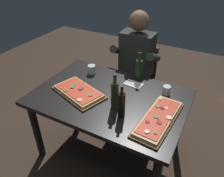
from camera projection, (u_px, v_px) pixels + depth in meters
ground_plane at (110, 149)px, 2.44m from camera, size 6.40×6.40×0.00m
dining_table at (110, 104)px, 2.08m from camera, size 1.40×0.96×0.74m
pizza_rectangular_front at (79, 92)px, 2.04m from camera, size 0.57×0.43×0.05m
pizza_rectangular_left at (158, 118)px, 1.73m from camera, size 0.28×0.61×0.05m
wine_bottle_dark at (121, 105)px, 1.72m from camera, size 0.06×0.06×0.29m
oil_bottle_amber at (115, 95)px, 1.81m from camera, size 0.07×0.07×0.33m
vinegar_bottle_green at (139, 69)px, 2.22m from camera, size 0.07×0.07×0.29m
tumbler_near_camera at (166, 91)px, 2.02m from camera, size 0.07×0.07×0.09m
tumbler_far_side at (92, 70)px, 2.35m from camera, size 0.08×0.08×0.09m
napkin_cutlery_set at (133, 84)px, 2.18m from camera, size 0.19×0.13×0.01m
diner_chair at (137, 76)px, 2.81m from camera, size 0.44×0.44×0.87m
seated_diner at (135, 62)px, 2.58m from camera, size 0.53×0.41×1.33m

